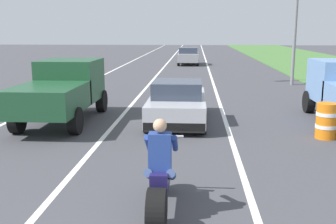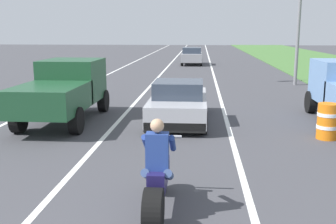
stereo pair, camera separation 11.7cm
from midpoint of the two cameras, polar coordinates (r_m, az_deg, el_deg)
lane_stripe_left_solid at (r=23.64m, az=-10.79°, el=4.05°), size 0.14×120.00×0.01m
lane_stripe_right_solid at (r=22.82m, az=6.97°, el=3.91°), size 0.14×120.00×0.01m
lane_stripe_centre_dashed at (r=22.95m, az=-2.07°, el=4.03°), size 0.14×120.00×0.01m
motorcycle_with_rider at (r=6.63m, az=-0.98°, el=-9.67°), size 0.70×2.21×1.62m
sports_car_silver at (r=13.29m, az=1.76°, el=1.29°), size 1.84×4.30×1.37m
pickup_truck_left_lane_dark_green at (r=13.69m, az=-14.19°, el=3.26°), size 2.02×4.80×1.98m
traffic_light_mast_near at (r=22.99m, az=14.25°, el=13.76°), size 5.06×0.34×6.00m
construction_barrel_nearest at (r=12.06m, az=21.83°, el=-1.21°), size 0.58×0.58×1.00m
distant_car_far_ahead at (r=35.63m, az=3.48°, el=7.92°), size 1.80×4.00×1.50m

